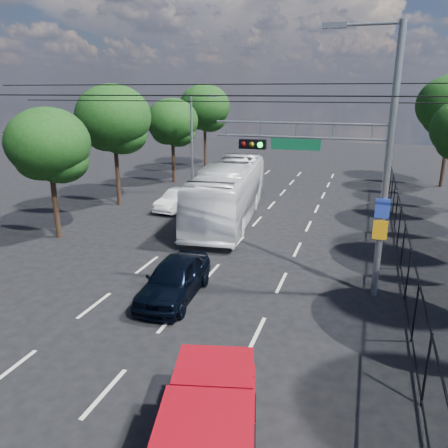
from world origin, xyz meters
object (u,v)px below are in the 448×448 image
at_px(signal_mast, 352,154).
at_px(white_van, 178,200).
at_px(navy_hatchback, 174,279).
at_px(red_pickup, 209,432).
at_px(white_bus, 229,192).

relative_size(signal_mast, white_van, 2.40).
bearing_deg(navy_hatchback, red_pickup, -63.62).
distance_m(signal_mast, red_pickup, 10.50).
xyz_separation_m(red_pickup, navy_hatchback, (-3.87, 6.88, -0.22)).
bearing_deg(signal_mast, white_bus, 131.52).
distance_m(signal_mast, white_bus, 11.18).
distance_m(white_bus, white_van, 4.06).
distance_m(red_pickup, navy_hatchback, 7.90).
xyz_separation_m(signal_mast, white_bus, (-7.02, 7.93, -3.58)).
distance_m(signal_mast, white_van, 14.81).
relative_size(signal_mast, navy_hatchback, 2.17).
bearing_deg(red_pickup, white_bus, 106.38).
distance_m(red_pickup, white_van, 20.46).
bearing_deg(white_bus, white_van, 156.48).
relative_size(white_bus, white_van, 3.00).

